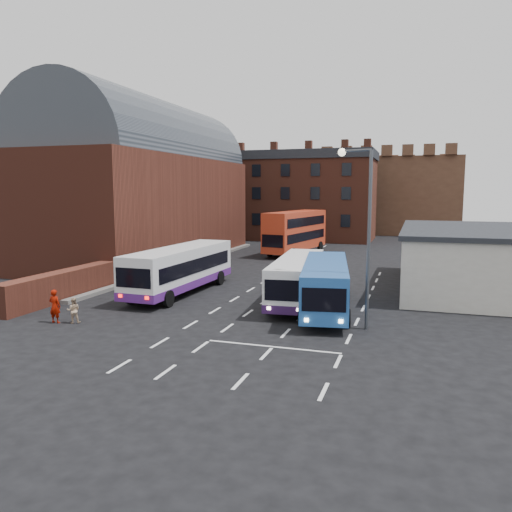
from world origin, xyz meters
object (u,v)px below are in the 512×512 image
(bus_white_inbound, at_px, (297,277))
(pedestrian_red, at_px, (55,306))
(bus_blue, at_px, (325,283))
(bus_white_outbound, at_px, (181,266))
(pedestrian_beige, at_px, (74,310))
(street_lamp, at_px, (363,221))
(bus_red_double, at_px, (296,231))

(bus_white_inbound, height_order, pedestrian_red, bus_white_inbound)
(bus_white_inbound, relative_size, bus_blue, 0.97)
(bus_white_outbound, distance_m, bus_white_inbound, 8.06)
(bus_white_inbound, xyz_separation_m, pedestrian_beige, (-9.84, -8.25, -0.94))
(street_lamp, bearing_deg, bus_red_double, 109.68)
(bus_red_double, relative_size, street_lamp, 1.33)
(bus_white_outbound, height_order, bus_white_inbound, bus_white_outbound)
(pedestrian_beige, bearing_deg, bus_red_double, -128.71)
(bus_white_inbound, bearing_deg, street_lamp, 127.52)
(bus_blue, bearing_deg, pedestrian_beige, 19.63)
(bus_white_inbound, bearing_deg, bus_white_outbound, -8.53)
(bus_blue, distance_m, pedestrian_beige, 13.60)
(bus_blue, distance_m, bus_red_double, 26.31)
(bus_red_double, height_order, pedestrian_beige, bus_red_double)
(pedestrian_beige, bearing_deg, bus_blue, 177.64)
(bus_blue, bearing_deg, bus_red_double, -82.19)
(bus_blue, relative_size, pedestrian_red, 5.98)
(street_lamp, bearing_deg, pedestrian_red, -165.75)
(bus_blue, xyz_separation_m, street_lamp, (2.31, -2.97, 3.68))
(bus_red_double, height_order, street_lamp, street_lamp)
(street_lamp, xyz_separation_m, pedestrian_red, (-15.12, -3.84, -4.46))
(pedestrian_red, bearing_deg, bus_white_inbound, -142.74)
(bus_white_outbound, xyz_separation_m, bus_red_double, (2.33, 23.01, 0.64))
(bus_white_outbound, distance_m, pedestrian_red, 9.38)
(bus_red_double, relative_size, pedestrian_red, 6.70)
(bus_white_inbound, height_order, pedestrian_beige, bus_white_inbound)
(bus_white_outbound, xyz_separation_m, pedestrian_red, (-2.73, -8.93, -0.93))
(bus_red_double, bearing_deg, bus_white_inbound, 113.65)
(bus_white_outbound, xyz_separation_m, street_lamp, (12.38, -5.09, 3.53))
(bus_white_outbound, height_order, street_lamp, street_lamp)
(street_lamp, relative_size, pedestrian_red, 5.04)
(bus_white_inbound, xyz_separation_m, pedestrian_red, (-10.78, -8.49, -0.73))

